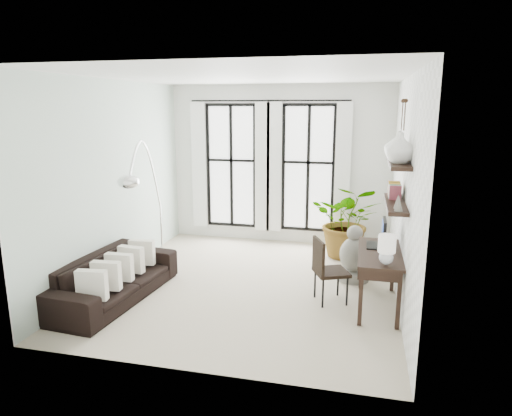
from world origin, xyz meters
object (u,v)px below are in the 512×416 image
(desk, at_px, (379,257))
(arc_lamp, at_px, (145,171))
(plant, at_px, (348,221))
(sofa, at_px, (114,278))
(desk_chair, at_px, (326,267))
(buddha, at_px, (354,257))

(desk, bearing_deg, arc_lamp, 173.64)
(plant, bearing_deg, sofa, -139.77)
(desk_chair, distance_m, buddha, 1.05)
(arc_lamp, distance_m, buddha, 3.62)
(sofa, relative_size, desk, 1.64)
(desk, bearing_deg, sofa, -171.76)
(buddha, bearing_deg, plant, 97.32)
(plant, xyz_separation_m, arc_lamp, (-3.14, -1.79, 1.08))
(plant, distance_m, desk, 2.26)
(sofa, xyz_separation_m, arc_lamp, (0.10, 0.95, 1.44))
(sofa, height_order, plant, plant)
(arc_lamp, height_order, buddha, arc_lamp)
(plant, bearing_deg, desk_chair, -95.97)
(sofa, bearing_deg, arc_lamp, -1.19)
(sofa, height_order, arc_lamp, arc_lamp)
(desk, height_order, buddha, desk)
(plant, xyz_separation_m, desk, (0.50, -2.20, 0.06))
(desk, xyz_separation_m, desk_chair, (-0.73, 0.05, -0.21))
(sofa, height_order, buddha, buddha)
(plant, relative_size, buddha, 1.51)
(sofa, xyz_separation_m, desk_chair, (3.02, 0.59, 0.21))
(desk, distance_m, arc_lamp, 3.80)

